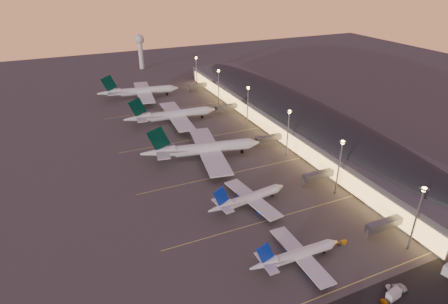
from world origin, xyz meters
TOP-DOWN VIEW (x-y plane):
  - ground at (0.00, 0.00)m, footprint 700.00×700.00m
  - airliner_narrow_south at (-4.81, -29.36)m, footprint 34.71×30.88m
  - airliner_narrow_north at (-3.93, 7.37)m, footprint 37.92×34.13m
  - airliner_wide_near at (-5.43, 56.28)m, footprint 63.11×58.20m
  - airliner_wide_mid at (-5.38, 111.28)m, footprint 59.81×54.53m
  - airliner_wide_far at (-12.90, 169.99)m, footprint 60.89×55.92m
  - terminal_building at (61.84, 72.47)m, footprint 56.35×255.00m
  - light_masts at (36.00, 65.00)m, footprint 2.20×217.20m
  - radar_tower at (10.00, 260.00)m, footprint 9.00×9.00m
  - lane_markings at (0.00, 40.00)m, footprint 90.00×180.36m
  - baggage_tug_a at (13.44, -27.40)m, footprint 3.47×1.65m
  - baggage_tug_b at (16.44, -28.36)m, footprint 3.63×1.68m
  - catering_truck_a at (13.88, -54.52)m, footprint 5.76×2.94m
  - service_van_e at (17.27, -52.52)m, footprint 7.00×4.82m

SIDE VIEW (x-z plane):
  - ground at x=0.00m, z-range 0.00..0.00m
  - lane_markings at x=0.00m, z-range 0.01..0.01m
  - baggage_tug_a at x=13.44m, z-range -0.04..0.97m
  - baggage_tug_b at x=16.44m, z-range -0.05..1.02m
  - service_van_e at x=17.27m, z-range 0.00..1.78m
  - catering_truck_a at x=13.88m, z-range -0.10..2.99m
  - airliner_narrow_south at x=-4.81m, z-range -3.01..9.44m
  - airliner_narrow_north at x=-3.93m, z-range -3.27..10.27m
  - airliner_wide_mid at x=-5.38m, z-range -4.64..14.50m
  - airliner_wide_far at x=-12.90m, z-range -4.73..14.76m
  - airliner_wide_near at x=-5.43m, z-range -4.91..15.33m
  - terminal_building at x=61.84m, z-range 0.05..17.51m
  - light_masts at x=36.00m, z-range 4.60..30.50m
  - radar_tower at x=10.00m, z-range 5.62..38.12m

